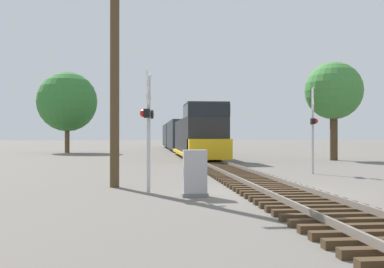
# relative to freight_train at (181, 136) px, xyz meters

# --- Properties ---
(ground_plane) EXTENTS (400.00, 400.00, 0.00)m
(ground_plane) POSITION_rel_freight_train_xyz_m (0.00, -40.33, -1.94)
(ground_plane) COLOR #666059
(rail_track_bed) EXTENTS (2.60, 160.00, 0.31)m
(rail_track_bed) POSITION_rel_freight_train_xyz_m (0.00, -40.33, -1.80)
(rail_track_bed) COLOR #42301E
(rail_track_bed) RESTS_ON ground
(freight_train) EXTENTS (2.92, 52.36, 4.23)m
(freight_train) POSITION_rel_freight_train_xyz_m (0.00, 0.00, 0.00)
(freight_train) COLOR #232326
(freight_train) RESTS_ON ground
(crossing_signal_near) EXTENTS (0.46, 1.02, 4.01)m
(crossing_signal_near) POSITION_rel_freight_train_xyz_m (-4.16, -40.16, 0.44)
(crossing_signal_near) COLOR #B7B7BC
(crossing_signal_near) RESTS_ON ground
(crossing_signal_far) EXTENTS (0.56, 1.01, 4.26)m
(crossing_signal_far) POSITION_rel_freight_train_xyz_m (4.00, -33.54, 0.53)
(crossing_signal_far) COLOR #B7B7BC
(crossing_signal_far) RESTS_ON ground
(relay_cabinet) EXTENTS (0.79, 0.51, 1.44)m
(relay_cabinet) POSITION_rel_freight_train_xyz_m (-2.72, -41.24, -1.23)
(relay_cabinet) COLOR slate
(relay_cabinet) RESTS_ON ground
(utility_pole) EXTENTS (1.80, 0.34, 9.61)m
(utility_pole) POSITION_rel_freight_train_xyz_m (-5.36, -38.38, 2.96)
(utility_pole) COLOR #4C3A23
(utility_pole) RESTS_ON ground
(tree_far_right) EXTENTS (4.43, 4.43, 7.62)m
(tree_far_right) POSITION_rel_freight_train_xyz_m (10.21, -21.53, 3.41)
(tree_far_right) COLOR #473521
(tree_far_right) RESTS_ON ground
(tree_mid_background) EXTENTS (6.74, 6.74, 9.16)m
(tree_mid_background) POSITION_rel_freight_train_xyz_m (-13.18, -3.08, 3.84)
(tree_mid_background) COLOR brown
(tree_mid_background) RESTS_ON ground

